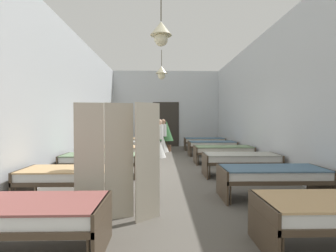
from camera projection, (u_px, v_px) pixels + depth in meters
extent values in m
cube|color=#59544C|center=(170.00, 171.00, 7.59)|extent=(6.31, 13.57, 0.10)
cube|color=silver|center=(166.00, 109.00, 14.12)|extent=(6.11, 0.20, 4.09)
cube|color=silver|center=(67.00, 99.00, 7.47)|extent=(0.20, 12.97, 4.09)
cube|color=silver|center=(270.00, 100.00, 7.61)|extent=(0.20, 12.97, 4.09)
cube|color=#2D2823|center=(166.00, 124.00, 14.02)|extent=(1.40, 0.06, 2.40)
cylinder|color=brown|center=(161.00, 5.00, 5.22)|extent=(0.02, 0.02, 0.63)
cone|color=beige|center=(161.00, 28.00, 5.23)|extent=(0.44, 0.44, 0.28)
sphere|color=beige|center=(161.00, 39.00, 5.24)|extent=(0.28, 0.28, 0.28)
cylinder|color=brown|center=(162.00, 58.00, 9.76)|extent=(0.02, 0.02, 0.60)
cone|color=beige|center=(162.00, 70.00, 9.77)|extent=(0.44, 0.44, 0.28)
sphere|color=beige|center=(162.00, 76.00, 9.77)|extent=(0.28, 0.28, 0.28)
cylinder|color=#473828|center=(105.00, 224.00, 3.18)|extent=(0.03, 0.03, 0.34)
cube|color=#473828|center=(16.00, 220.00, 2.79)|extent=(1.90, 0.84, 0.07)
cube|color=#473828|center=(103.00, 227.00, 2.82)|extent=(0.04, 0.84, 0.57)
cube|color=white|center=(16.00, 210.00, 2.79)|extent=(1.82, 0.78, 0.14)
cube|color=#8C4C47|center=(16.00, 203.00, 2.79)|extent=(1.86, 0.82, 0.02)
cylinder|color=#473828|center=(283.00, 252.00, 2.50)|extent=(0.03, 0.03, 0.34)
cylinder|color=#473828|center=(256.00, 223.00, 3.22)|extent=(0.03, 0.03, 0.34)
cube|color=#473828|center=(262.00, 225.00, 2.86)|extent=(0.04, 0.84, 0.57)
cylinder|color=#473828|center=(15.00, 197.00, 4.31)|extent=(0.03, 0.03, 0.34)
cylinder|color=#473828|center=(36.00, 186.00, 5.03)|extent=(0.03, 0.03, 0.34)
cylinder|color=#473828|center=(120.00, 196.00, 4.36)|extent=(0.03, 0.03, 0.34)
cylinder|color=#473828|center=(126.00, 185.00, 5.08)|extent=(0.03, 0.03, 0.34)
cube|color=#473828|center=(75.00, 179.00, 4.69)|extent=(1.90, 0.84, 0.07)
cube|color=#473828|center=(23.00, 184.00, 4.67)|extent=(0.04, 0.84, 0.57)
cube|color=#473828|center=(127.00, 184.00, 4.71)|extent=(0.04, 0.84, 0.57)
cube|color=white|center=(75.00, 173.00, 4.69)|extent=(1.82, 0.78, 0.14)
cube|color=tan|center=(75.00, 169.00, 4.68)|extent=(1.86, 0.82, 0.02)
cylinder|color=#473828|center=(230.00, 195.00, 4.40)|extent=(0.03, 0.03, 0.34)
cylinder|color=#473828|center=(221.00, 184.00, 5.12)|extent=(0.03, 0.03, 0.34)
cylinder|color=#473828|center=(331.00, 194.00, 4.45)|extent=(0.03, 0.03, 0.34)
cylinder|color=#473828|center=(307.00, 184.00, 5.17)|extent=(0.03, 0.03, 0.34)
cube|color=#473828|center=(272.00, 178.00, 4.78)|extent=(1.90, 0.84, 0.07)
cube|color=#473828|center=(222.00, 183.00, 4.76)|extent=(0.04, 0.84, 0.57)
cube|color=#473828|center=(321.00, 182.00, 4.80)|extent=(0.04, 0.84, 0.57)
cube|color=white|center=(272.00, 172.00, 4.78)|extent=(1.82, 0.78, 0.14)
cube|color=slate|center=(272.00, 168.00, 4.77)|extent=(1.86, 0.82, 0.02)
cylinder|color=#473828|center=(60.00, 173.00, 6.21)|extent=(0.03, 0.03, 0.34)
cylinder|color=#473828|center=(71.00, 167.00, 6.93)|extent=(0.03, 0.03, 0.34)
cylinder|color=#473828|center=(133.00, 173.00, 6.25)|extent=(0.03, 0.03, 0.34)
cylinder|color=#473828|center=(136.00, 167.00, 6.97)|extent=(0.03, 0.03, 0.34)
cube|color=#473828|center=(100.00, 162.00, 6.59)|extent=(1.90, 0.84, 0.07)
cube|color=#473828|center=(63.00, 166.00, 6.57)|extent=(0.04, 0.84, 0.57)
cube|color=#473828|center=(137.00, 165.00, 6.61)|extent=(0.04, 0.84, 0.57)
cube|color=white|center=(100.00, 158.00, 6.58)|extent=(1.82, 0.78, 0.14)
cube|color=slate|center=(100.00, 155.00, 6.58)|extent=(1.86, 0.82, 0.02)
cylinder|color=#473828|center=(210.00, 172.00, 6.30)|extent=(0.03, 0.03, 0.34)
cylinder|color=#473828|center=(205.00, 167.00, 7.02)|extent=(0.03, 0.03, 0.34)
cylinder|color=#473828|center=(280.00, 172.00, 6.34)|extent=(0.03, 0.03, 0.34)
cylinder|color=#473828|center=(268.00, 167.00, 7.06)|extent=(0.03, 0.03, 0.34)
cube|color=#473828|center=(241.00, 161.00, 6.68)|extent=(1.90, 0.84, 0.07)
cube|color=#473828|center=(205.00, 165.00, 6.66)|extent=(0.04, 0.84, 0.57)
cube|color=#473828|center=(276.00, 165.00, 6.70)|extent=(0.04, 0.84, 0.57)
cube|color=white|center=(241.00, 157.00, 6.67)|extent=(1.82, 0.78, 0.14)
cube|color=#9E9E93|center=(241.00, 154.00, 6.67)|extent=(1.86, 0.82, 0.02)
cylinder|color=#473828|center=(84.00, 161.00, 8.11)|extent=(0.03, 0.03, 0.34)
cylinder|color=#473828|center=(90.00, 157.00, 8.83)|extent=(0.03, 0.03, 0.34)
cylinder|color=#473828|center=(139.00, 160.00, 8.15)|extent=(0.03, 0.03, 0.34)
cylinder|color=#473828|center=(141.00, 157.00, 8.87)|extent=(0.03, 0.03, 0.34)
cube|color=#473828|center=(114.00, 152.00, 8.49)|extent=(1.90, 0.84, 0.07)
cube|color=#473828|center=(85.00, 155.00, 8.47)|extent=(0.04, 0.84, 0.57)
cube|color=#473828|center=(142.00, 155.00, 8.51)|extent=(0.04, 0.84, 0.57)
cube|color=silver|center=(114.00, 149.00, 8.48)|extent=(1.82, 0.78, 0.14)
cube|color=tan|center=(114.00, 147.00, 8.48)|extent=(1.86, 0.82, 0.02)
cylinder|color=#473828|center=(199.00, 160.00, 8.20)|extent=(0.03, 0.03, 0.34)
cylinder|color=#473828|center=(196.00, 157.00, 8.92)|extent=(0.03, 0.03, 0.34)
cylinder|color=#473828|center=(253.00, 160.00, 8.24)|extent=(0.03, 0.03, 0.34)
cylinder|color=#473828|center=(246.00, 157.00, 8.96)|extent=(0.03, 0.03, 0.34)
cube|color=#473828|center=(223.00, 152.00, 8.58)|extent=(1.90, 0.84, 0.07)
cube|color=#473828|center=(195.00, 155.00, 8.56)|extent=(0.04, 0.84, 0.57)
cube|color=#473828|center=(251.00, 155.00, 8.60)|extent=(0.04, 0.84, 0.57)
cube|color=silver|center=(223.00, 149.00, 8.57)|extent=(1.82, 0.78, 0.14)
cube|color=slate|center=(223.00, 146.00, 8.57)|extent=(1.86, 0.82, 0.02)
cylinder|color=#473828|center=(99.00, 153.00, 10.01)|extent=(0.03, 0.03, 0.34)
cylinder|color=#473828|center=(103.00, 150.00, 10.73)|extent=(0.03, 0.03, 0.34)
cylinder|color=#473828|center=(144.00, 153.00, 10.05)|extent=(0.03, 0.03, 0.34)
cylinder|color=#473828|center=(145.00, 150.00, 10.77)|extent=(0.03, 0.03, 0.34)
cube|color=#473828|center=(123.00, 146.00, 10.39)|extent=(1.90, 0.84, 0.07)
cube|color=#473828|center=(99.00, 149.00, 10.36)|extent=(0.04, 0.84, 0.57)
cube|color=#473828|center=(146.00, 149.00, 10.41)|extent=(0.04, 0.84, 0.57)
cube|color=silver|center=(123.00, 144.00, 10.38)|extent=(1.82, 0.78, 0.14)
cube|color=#9E9E93|center=(123.00, 142.00, 10.38)|extent=(1.86, 0.82, 0.02)
cylinder|color=#473828|center=(192.00, 152.00, 10.10)|extent=(0.03, 0.03, 0.34)
cylinder|color=#473828|center=(190.00, 150.00, 10.82)|extent=(0.03, 0.03, 0.34)
cylinder|color=#473828|center=(236.00, 152.00, 10.14)|extent=(0.03, 0.03, 0.34)
cylinder|color=#473828|center=(231.00, 150.00, 10.86)|extent=(0.03, 0.03, 0.34)
cube|color=#473828|center=(212.00, 146.00, 10.47)|extent=(1.90, 0.84, 0.07)
cube|color=#473828|center=(189.00, 148.00, 10.45)|extent=(0.04, 0.84, 0.57)
cube|color=#473828|center=(235.00, 148.00, 10.50)|extent=(0.04, 0.84, 0.57)
cube|color=silver|center=(212.00, 144.00, 10.47)|extent=(1.82, 0.78, 0.14)
cube|color=slate|center=(212.00, 142.00, 10.47)|extent=(1.86, 0.82, 0.02)
cylinder|color=#473828|center=(109.00, 147.00, 11.91)|extent=(0.03, 0.03, 0.34)
cylinder|color=#473828|center=(112.00, 146.00, 12.63)|extent=(0.03, 0.03, 0.34)
cylinder|color=#473828|center=(146.00, 147.00, 11.95)|extent=(0.03, 0.03, 0.34)
cylinder|color=#473828|center=(147.00, 146.00, 12.67)|extent=(0.03, 0.03, 0.34)
cube|color=#473828|center=(129.00, 142.00, 12.28)|extent=(1.90, 0.84, 0.07)
cube|color=#473828|center=(109.00, 144.00, 12.26)|extent=(0.04, 0.84, 0.57)
cube|color=#473828|center=(148.00, 144.00, 12.31)|extent=(0.04, 0.84, 0.57)
cube|color=silver|center=(129.00, 140.00, 12.28)|extent=(1.82, 0.78, 0.14)
cube|color=tan|center=(129.00, 138.00, 12.28)|extent=(1.86, 0.82, 0.02)
cylinder|color=#473828|center=(187.00, 147.00, 12.00)|extent=(0.03, 0.03, 0.34)
cylinder|color=#473828|center=(185.00, 146.00, 12.72)|extent=(0.03, 0.03, 0.34)
cylinder|color=#473828|center=(224.00, 147.00, 12.04)|extent=(0.03, 0.03, 0.34)
cylinder|color=#473828|center=(221.00, 146.00, 12.76)|extent=(0.03, 0.03, 0.34)
cube|color=#473828|center=(204.00, 142.00, 12.37)|extent=(1.90, 0.84, 0.07)
cube|color=#473828|center=(185.00, 144.00, 12.35)|extent=(0.04, 0.84, 0.57)
cube|color=#473828|center=(224.00, 144.00, 12.40)|extent=(0.04, 0.84, 0.57)
cube|color=silver|center=(204.00, 140.00, 12.37)|extent=(1.82, 0.78, 0.14)
cube|color=slate|center=(204.00, 138.00, 12.37)|extent=(1.86, 0.82, 0.02)
cone|color=white|center=(159.00, 148.00, 9.94)|extent=(0.52, 0.52, 0.70)
cylinder|color=white|center=(159.00, 132.00, 9.93)|extent=(0.30, 0.30, 0.55)
sphere|color=tan|center=(159.00, 122.00, 9.92)|extent=(0.22, 0.22, 0.22)
cone|color=white|center=(159.00, 120.00, 9.92)|extent=(0.18, 0.18, 0.10)
cone|color=white|center=(163.00, 144.00, 11.62)|extent=(0.52, 0.52, 0.70)
cylinder|color=white|center=(163.00, 130.00, 11.61)|extent=(0.30, 0.30, 0.55)
sphere|color=#A87A5B|center=(163.00, 122.00, 11.60)|extent=(0.22, 0.22, 0.22)
cone|color=white|center=(163.00, 120.00, 11.59)|extent=(0.18, 0.18, 0.10)
cylinder|color=brown|center=(167.00, 148.00, 11.89)|extent=(0.43, 0.43, 0.29)
cylinder|color=brown|center=(167.00, 143.00, 11.89)|extent=(0.06, 0.06, 0.20)
cone|color=#3D7A42|center=(167.00, 131.00, 11.87)|extent=(0.63, 0.63, 0.90)
cube|color=#BCB29E|center=(89.00, 162.00, 3.71)|extent=(0.42, 0.07, 1.70)
cube|color=#BCB29E|center=(119.00, 161.00, 3.78)|extent=(0.40, 0.19, 1.70)
cube|color=#BCB29E|center=(148.00, 162.00, 3.74)|extent=(0.34, 0.29, 1.70)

